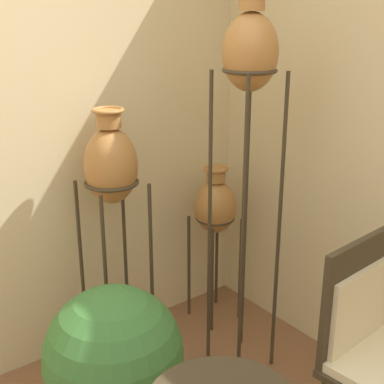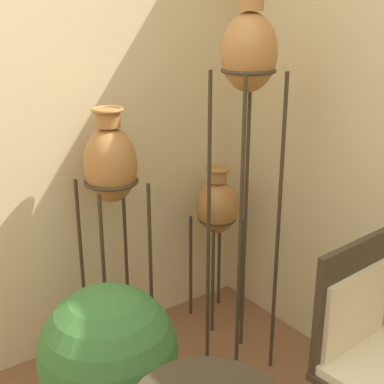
# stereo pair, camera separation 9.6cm
# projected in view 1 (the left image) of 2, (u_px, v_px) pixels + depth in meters

# --- Properties ---
(vase_stand_tall) EXTENTS (0.28, 0.28, 2.00)m
(vase_stand_tall) POSITION_uv_depth(u_px,v_px,m) (250.00, 66.00, 2.51)
(vase_stand_tall) COLOR #382D1E
(vase_stand_tall) RESTS_ON ground_plane
(vase_stand_medium) EXTENTS (0.30, 0.30, 1.45)m
(vase_stand_medium) POSITION_uv_depth(u_px,v_px,m) (111.00, 170.00, 2.74)
(vase_stand_medium) COLOR #382D1E
(vase_stand_medium) RESTS_ON ground_plane
(vase_stand_short) EXTENTS (0.26, 0.26, 1.02)m
(vase_stand_short) POSITION_uv_depth(u_px,v_px,m) (215.00, 208.00, 3.26)
(vase_stand_short) COLOR #382D1E
(vase_stand_short) RESTS_ON ground_plane
(chair) EXTENTS (0.55, 0.52, 1.03)m
(chair) POSITION_uv_depth(u_px,v_px,m) (382.00, 344.00, 2.23)
(chair) COLOR #382D1E
(chair) RESTS_ON ground_plane
(potted_plant) EXTENTS (0.63, 0.63, 0.77)m
(potted_plant) POSITION_uv_depth(u_px,v_px,m) (114.00, 360.00, 2.39)
(potted_plant) COLOR brown
(potted_plant) RESTS_ON ground_plane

